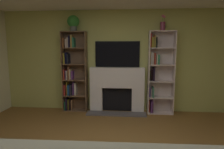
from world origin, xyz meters
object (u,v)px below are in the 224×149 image
Objects in this scene: potted_plant at (73,22)px; bookshelf_right at (158,72)px; bookshelf_left at (73,73)px; fireplace at (117,88)px; tv at (117,54)px; vase_with_flowers at (163,25)px.

bookshelf_right is at bearing 1.18° from potted_plant.
potted_plant is (0.07, -0.05, 1.25)m from bookshelf_left.
bookshelf_left is 1.00× the size of bookshelf_right.
potted_plant is at bearing -177.79° from fireplace.
bookshelf_right is 5.22× the size of potted_plant.
bookshelf_right is (1.00, 0.00, 0.43)m from fireplace.
tv is 0.55× the size of bookshelf_right.
fireplace is 3.78× the size of potted_plant.
vase_with_flowers reaches higher than fireplace.
vase_with_flowers is (2.20, -0.05, 1.17)m from bookshelf_left.
potted_plant is at bearing -173.58° from tv.
bookshelf_left is at bearing -176.48° from tv.
vase_with_flowers is at bearing 0.06° from potted_plant.
bookshelf_left is (-1.13, -0.07, -0.47)m from tv.
bookshelf_right is at bearing -0.22° from bookshelf_left.
bookshelf_right is at bearing -4.44° from tv.
potted_plant reaches higher than bookshelf_right.
tv is at bearing 3.52° from bookshelf_left.
bookshelf_left is at bearing 142.22° from potted_plant.
tv is 2.87× the size of potted_plant.
potted_plant is at bearing -178.82° from bookshelf_right.
tv is at bearing 175.56° from bookshelf_right.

